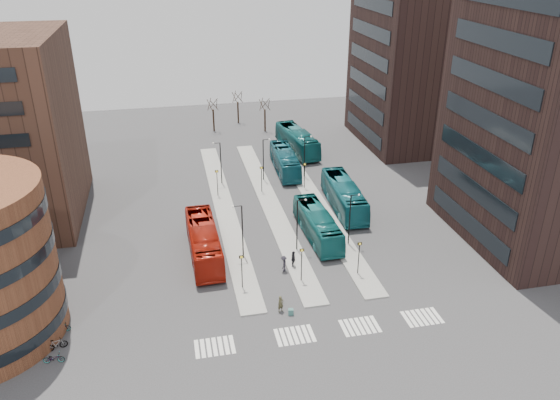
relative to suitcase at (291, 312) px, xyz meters
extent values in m
plane|color=#303033|center=(0.67, -6.94, -0.30)|extent=(160.00, 160.00, 0.00)
cube|color=gray|center=(-3.33, 23.06, -0.22)|extent=(2.50, 45.00, 0.15)
cube|color=gray|center=(2.67, 23.06, -0.22)|extent=(2.50, 45.00, 0.15)
cube|color=gray|center=(8.67, 23.06, -0.22)|extent=(2.50, 45.00, 0.15)
cube|color=navy|center=(0.00, 0.00, 0.00)|extent=(0.52, 0.44, 0.59)
imported|color=#9E190C|center=(-6.85, 12.16, 1.48)|extent=(3.22, 12.78, 3.55)
imported|color=#12595A|center=(6.34, 13.63, 1.33)|extent=(3.08, 11.77, 3.26)
imported|color=#124F5C|center=(7.02, 33.80, 1.35)|extent=(3.24, 11.93, 3.30)
imported|color=#145D66|center=(11.65, 20.12, 1.49)|extent=(3.63, 12.98, 3.58)
imported|color=#115659|center=(10.84, 41.80, 1.52)|extent=(4.70, 13.33, 3.63)
imported|color=#434028|center=(-0.81, 0.67, 0.54)|extent=(0.71, 0.58, 1.66)
imported|color=black|center=(-8.02, 12.49, 0.46)|extent=(0.78, 0.63, 1.51)
imported|color=black|center=(2.11, 7.85, 0.65)|extent=(0.52, 1.13, 1.89)
imported|color=black|center=(0.96, 7.34, 0.58)|extent=(0.98, 1.28, 1.75)
imported|color=gray|center=(-20.33, -2.10, 0.16)|extent=(1.77, 0.76, 0.90)
imported|color=gray|center=(-20.33, -0.48, 0.24)|extent=(1.86, 1.02, 1.07)
imported|color=gray|center=(-20.33, 1.90, 0.14)|extent=(1.68, 0.62, 0.88)
cube|color=silver|center=(-8.83, -2.94, -0.29)|extent=(0.35, 2.40, 0.01)
cube|color=silver|center=(-8.33, -2.94, -0.29)|extent=(0.35, 2.40, 0.01)
cube|color=silver|center=(-7.83, -2.94, -0.29)|extent=(0.35, 2.40, 0.01)
cube|color=silver|center=(-7.33, -2.94, -0.29)|extent=(0.35, 2.40, 0.01)
cube|color=silver|center=(-6.83, -2.94, -0.29)|extent=(0.35, 2.40, 0.01)
cube|color=silver|center=(-6.33, -2.94, -0.29)|extent=(0.35, 2.40, 0.01)
cube|color=silver|center=(-5.83, -2.94, -0.29)|extent=(0.35, 2.40, 0.01)
cube|color=silver|center=(-1.83, -2.94, -0.29)|extent=(0.35, 2.40, 0.01)
cube|color=silver|center=(-1.33, -2.94, -0.29)|extent=(0.35, 2.40, 0.01)
cube|color=silver|center=(-0.83, -2.94, -0.29)|extent=(0.35, 2.40, 0.01)
cube|color=silver|center=(-0.33, -2.94, -0.29)|extent=(0.35, 2.40, 0.01)
cube|color=silver|center=(0.17, -2.94, -0.29)|extent=(0.35, 2.40, 0.01)
cube|color=silver|center=(0.67, -2.94, -0.29)|extent=(0.35, 2.40, 0.01)
cube|color=silver|center=(1.17, -2.94, -0.29)|extent=(0.35, 2.40, 0.01)
cube|color=silver|center=(4.17, -2.94, -0.29)|extent=(0.35, 2.40, 0.01)
cube|color=silver|center=(4.67, -2.94, -0.29)|extent=(0.35, 2.40, 0.01)
cube|color=silver|center=(5.17, -2.94, -0.29)|extent=(0.35, 2.40, 0.01)
cube|color=silver|center=(5.67, -2.94, -0.29)|extent=(0.35, 2.40, 0.01)
cube|color=silver|center=(6.17, -2.94, -0.29)|extent=(0.35, 2.40, 0.01)
cube|color=silver|center=(6.67, -2.94, -0.29)|extent=(0.35, 2.40, 0.01)
cube|color=silver|center=(7.17, -2.94, -0.29)|extent=(0.35, 2.40, 0.01)
cube|color=silver|center=(10.17, -2.94, -0.29)|extent=(0.35, 2.40, 0.01)
cube|color=silver|center=(10.67, -2.94, -0.29)|extent=(0.35, 2.40, 0.01)
cube|color=silver|center=(11.17, -2.94, -0.29)|extent=(0.35, 2.40, 0.01)
cube|color=silver|center=(11.67, -2.94, -0.29)|extent=(0.35, 2.40, 0.01)
cube|color=silver|center=(12.17, -2.94, -0.29)|extent=(0.35, 2.40, 0.01)
cube|color=silver|center=(12.67, -2.94, -0.29)|extent=(0.35, 2.40, 0.01)
cube|color=silver|center=(13.17, -2.94, -0.29)|extent=(0.35, 2.40, 0.01)
cube|color=black|center=(22.61, 9.06, 2.20)|extent=(0.12, 16.00, 2.00)
cube|color=black|center=(22.61, 9.06, 6.20)|extent=(0.12, 16.00, 2.00)
cube|color=black|center=(22.61, 9.06, 10.20)|extent=(0.12, 16.00, 2.00)
cube|color=black|center=(22.61, 9.06, 14.20)|extent=(0.12, 16.00, 2.00)
cube|color=black|center=(22.61, 9.06, 18.20)|extent=(0.12, 16.00, 2.00)
cube|color=black|center=(22.61, 9.06, 22.20)|extent=(0.12, 16.00, 2.00)
cube|color=black|center=(32.67, 43.06, 14.70)|extent=(20.00, 20.00, 30.00)
cube|color=black|center=(22.61, 43.06, 2.20)|extent=(0.12, 16.00, 2.00)
cube|color=black|center=(22.61, 43.06, 6.20)|extent=(0.12, 16.00, 2.00)
cube|color=black|center=(22.61, 43.06, 10.20)|extent=(0.12, 16.00, 2.00)
cube|color=black|center=(22.61, 43.06, 14.20)|extent=(0.12, 16.00, 2.00)
cube|color=black|center=(22.61, 43.06, 18.20)|extent=(0.12, 16.00, 2.00)
cube|color=black|center=(22.61, 43.06, 22.20)|extent=(0.12, 16.00, 2.00)
cylinder|color=black|center=(-3.73, 5.06, 1.60)|extent=(0.10, 0.10, 3.50)
cube|color=black|center=(-3.73, 5.06, 3.35)|extent=(0.45, 0.10, 0.30)
cube|color=yellow|center=(-3.73, 5.00, 3.35)|extent=(0.20, 0.02, 0.20)
cylinder|color=black|center=(-3.73, 27.06, 1.60)|extent=(0.10, 0.10, 3.50)
cube|color=black|center=(-3.73, 27.06, 3.35)|extent=(0.45, 0.10, 0.30)
cube|color=yellow|center=(-3.73, 27.00, 3.35)|extent=(0.20, 0.02, 0.20)
cylinder|color=black|center=(2.27, 5.06, 1.60)|extent=(0.10, 0.10, 3.50)
cube|color=black|center=(2.27, 5.06, 3.35)|extent=(0.45, 0.10, 0.30)
cube|color=yellow|center=(2.27, 5.00, 3.35)|extent=(0.20, 0.02, 0.20)
cylinder|color=black|center=(2.27, 27.06, 1.60)|extent=(0.10, 0.10, 3.50)
cube|color=black|center=(2.27, 27.06, 3.35)|extent=(0.45, 0.10, 0.30)
cube|color=yellow|center=(2.27, 27.00, 3.35)|extent=(0.20, 0.02, 0.20)
cylinder|color=black|center=(8.27, 5.06, 1.60)|extent=(0.10, 0.10, 3.50)
cube|color=black|center=(8.27, 5.06, 3.35)|extent=(0.45, 0.10, 0.30)
cube|color=yellow|center=(8.27, 5.00, 3.35)|extent=(0.20, 0.02, 0.20)
cylinder|color=black|center=(8.27, 27.06, 1.60)|extent=(0.10, 0.10, 3.50)
cube|color=black|center=(8.27, 27.06, 3.35)|extent=(0.45, 0.10, 0.30)
cube|color=yellow|center=(8.27, 27.00, 3.35)|extent=(0.20, 0.02, 0.20)
cylinder|color=black|center=(-2.73, 11.06, 2.85)|extent=(0.14, 0.14, 6.00)
cylinder|color=black|center=(-3.18, 11.06, 5.85)|extent=(0.90, 0.08, 0.08)
sphere|color=silver|center=(-3.63, 11.06, 5.85)|extent=(0.24, 0.24, 0.24)
cylinder|color=black|center=(-2.73, 31.06, 2.85)|extent=(0.14, 0.14, 6.00)
cylinder|color=black|center=(-3.18, 31.06, 5.85)|extent=(0.90, 0.08, 0.08)
sphere|color=silver|center=(-3.63, 31.06, 5.85)|extent=(0.24, 0.24, 0.24)
cylinder|color=black|center=(3.27, 11.06, 2.85)|extent=(0.14, 0.14, 6.00)
cylinder|color=black|center=(3.72, 11.06, 5.85)|extent=(0.90, 0.08, 0.08)
sphere|color=silver|center=(4.17, 11.06, 5.85)|extent=(0.24, 0.24, 0.24)
cylinder|color=black|center=(3.27, 31.06, 2.85)|extent=(0.14, 0.14, 6.00)
cylinder|color=black|center=(3.72, 31.06, 5.85)|extent=(0.90, 0.08, 0.08)
sphere|color=silver|center=(4.17, 31.06, 5.85)|extent=(0.24, 0.24, 0.24)
cylinder|color=black|center=(9.27, 11.06, 2.85)|extent=(0.14, 0.14, 6.00)
cylinder|color=black|center=(9.72, 11.06, 5.85)|extent=(0.90, 0.08, 0.08)
sphere|color=silver|center=(10.17, 11.06, 5.85)|extent=(0.24, 0.24, 0.24)
cylinder|color=black|center=(9.27, 31.06, 2.85)|extent=(0.14, 0.14, 6.00)
cylinder|color=black|center=(9.72, 31.06, 5.85)|extent=(0.90, 0.08, 0.08)
sphere|color=silver|center=(10.17, 31.06, 5.85)|extent=(0.24, 0.24, 0.24)
cylinder|color=black|center=(-1.33, 55.06, 1.70)|extent=(0.30, 0.30, 4.00)
cylinder|color=black|center=(-0.63, 55.06, 4.60)|extent=(0.10, 1.56, 1.95)
cylinder|color=black|center=(-1.11, 55.73, 4.60)|extent=(1.48, 0.59, 1.97)
cylinder|color=black|center=(-1.89, 55.48, 4.60)|extent=(0.90, 1.31, 1.99)
cylinder|color=black|center=(-1.90, 54.65, 4.60)|extent=(0.89, 1.31, 1.99)
cylinder|color=black|center=(-1.11, 54.40, 4.60)|extent=(1.48, 0.58, 1.97)
cylinder|color=black|center=(3.67, 59.06, 1.70)|extent=(0.30, 0.30, 4.00)
cylinder|color=black|center=(4.37, 59.06, 4.60)|extent=(0.10, 1.56, 1.95)
cylinder|color=black|center=(3.89, 59.73, 4.60)|extent=(1.48, 0.59, 1.97)
cylinder|color=black|center=(3.11, 59.48, 4.60)|extent=(0.90, 1.31, 1.99)
cylinder|color=black|center=(3.10, 58.65, 4.60)|extent=(0.89, 1.31, 1.99)
cylinder|color=black|center=(3.89, 58.40, 4.60)|extent=(1.48, 0.58, 1.97)
cylinder|color=black|center=(7.67, 53.06, 1.70)|extent=(0.30, 0.30, 4.00)
cylinder|color=black|center=(8.37, 53.06, 4.60)|extent=(0.10, 1.56, 1.95)
cylinder|color=black|center=(7.89, 53.73, 4.60)|extent=(1.48, 0.59, 1.97)
cylinder|color=black|center=(7.11, 53.48, 4.60)|extent=(0.90, 1.31, 1.99)
cylinder|color=black|center=(7.10, 52.65, 4.60)|extent=(0.89, 1.31, 1.99)
cylinder|color=black|center=(7.89, 52.40, 4.60)|extent=(1.48, 0.58, 1.97)
camera|label=1|loc=(-9.57, -39.68, 30.89)|focal=35.00mm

